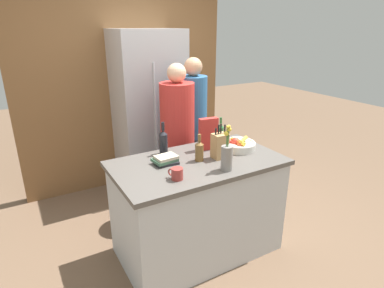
{
  "coord_description": "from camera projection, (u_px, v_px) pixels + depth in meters",
  "views": [
    {
      "loc": [
        -1.29,
        -2.14,
        1.98
      ],
      "look_at": [
        0.0,
        0.1,
        1.02
      ],
      "focal_mm": 30.0,
      "sensor_mm": 36.0,
      "label": 1
    }
  ],
  "objects": [
    {
      "name": "cereal_box",
      "position": [
        208.0,
        134.0,
        2.93
      ],
      "size": [
        0.18,
        0.08,
        0.3
      ],
      "color": "red",
      "rests_on": "kitchen_island"
    },
    {
      "name": "bottle_oil",
      "position": [
        220.0,
        133.0,
        3.11
      ],
      "size": [
        0.06,
        0.06,
        0.25
      ],
      "color": "#286633",
      "rests_on": "kitchen_island"
    },
    {
      "name": "kitchen_island",
      "position": [
        198.0,
        207.0,
        2.87
      ],
      "size": [
        1.44,
        0.81,
        0.9
      ],
      "color": "silver",
      "rests_on": "ground_plane"
    },
    {
      "name": "bottle_wine",
      "position": [
        163.0,
        142.0,
        2.83
      ],
      "size": [
        0.07,
        0.07,
        0.29
      ],
      "color": "black",
      "rests_on": "kitchen_island"
    },
    {
      "name": "bottle_vinegar",
      "position": [
        200.0,
        151.0,
        2.69
      ],
      "size": [
        0.07,
        0.07,
        0.24
      ],
      "color": "brown",
      "rests_on": "kitchen_island"
    },
    {
      "name": "book_stack",
      "position": [
        166.0,
        160.0,
        2.65
      ],
      "size": [
        0.21,
        0.17,
        0.07
      ],
      "color": "#232328",
      "rests_on": "kitchen_island"
    },
    {
      "name": "flower_vase",
      "position": [
        227.0,
        156.0,
        2.51
      ],
      "size": [
        0.09,
        0.09,
        0.37
      ],
      "color": "gray",
      "rests_on": "kitchen_island"
    },
    {
      "name": "fruit_bowl",
      "position": [
        238.0,
        145.0,
        2.95
      ],
      "size": [
        0.31,
        0.31,
        0.12
      ],
      "color": "silver",
      "rests_on": "kitchen_island"
    },
    {
      "name": "person_in_blue",
      "position": [
        193.0,
        124.0,
        3.58
      ],
      "size": [
        0.3,
        0.3,
        1.67
      ],
      "rotation": [
        0.0,
        0.0,
        0.27
      ],
      "color": "#383842",
      "rests_on": "ground_plane"
    },
    {
      "name": "ground_plane",
      "position": [
        197.0,
        248.0,
        3.03
      ],
      "size": [
        14.0,
        14.0,
        0.0
      ],
      "primitive_type": "plane",
      "color": "brown"
    },
    {
      "name": "refrigerator",
      "position": [
        150.0,
        113.0,
        3.92
      ],
      "size": [
        0.78,
        0.62,
        1.95
      ],
      "color": "#B7B7BC",
      "rests_on": "ground_plane"
    },
    {
      "name": "person_at_sink",
      "position": [
        178.0,
        134.0,
        3.35
      ],
      "size": [
        0.35,
        0.35,
        1.64
      ],
      "rotation": [
        0.0,
        0.0,
        0.11
      ],
      "color": "#383842",
      "rests_on": "ground_plane"
    },
    {
      "name": "coffee_mug",
      "position": [
        177.0,
        174.0,
        2.38
      ],
      "size": [
        0.09,
        0.12,
        0.09
      ],
      "color": "#99332D",
      "rests_on": "kitchen_island"
    },
    {
      "name": "back_wall_wood",
      "position": [
        125.0,
        83.0,
        4.02
      ],
      "size": [
        2.64,
        0.12,
        2.6
      ],
      "color": "brown",
      "rests_on": "ground_plane"
    },
    {
      "name": "knife_block",
      "position": [
        220.0,
        146.0,
        2.74
      ],
      "size": [
        0.13,
        0.11,
        0.3
      ],
      "color": "tan",
      "rests_on": "kitchen_island"
    }
  ]
}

